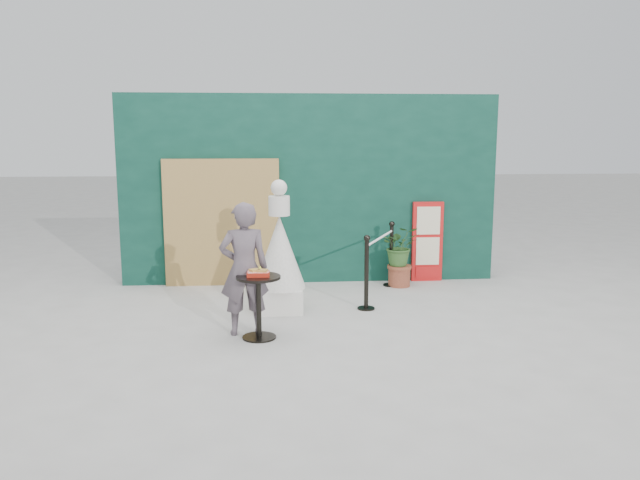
{
  "coord_description": "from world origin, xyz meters",
  "views": [
    {
      "loc": [
        -0.67,
        -6.85,
        2.37
      ],
      "look_at": [
        0.0,
        1.2,
        1.0
      ],
      "focal_mm": 35.0,
      "sensor_mm": 36.0,
      "label": 1
    }
  ],
  "objects": [
    {
      "name": "statue",
      "position": [
        -0.53,
        1.39,
        0.73
      ],
      "size": [
        0.7,
        0.7,
        1.78
      ],
      "color": "white",
      "rests_on": "ground"
    },
    {
      "name": "planter",
      "position": [
        1.38,
        2.63,
        0.56
      ],
      "size": [
        0.57,
        0.49,
        0.96
      ],
      "color": "brown",
      "rests_on": "ground"
    },
    {
      "name": "back_wall",
      "position": [
        0.0,
        3.15,
        1.5
      ],
      "size": [
        6.0,
        0.3,
        3.0
      ],
      "primitive_type": "cube",
      "color": "#0B3127",
      "rests_on": "ground"
    },
    {
      "name": "cafe_table",
      "position": [
        -0.8,
        0.24,
        0.5
      ],
      "size": [
        0.52,
        0.52,
        0.75
      ],
      "color": "black",
      "rests_on": "ground"
    },
    {
      "name": "woman",
      "position": [
        -0.97,
        0.42,
        0.8
      ],
      "size": [
        0.63,
        0.45,
        1.6
      ],
      "primitive_type": "imported",
      "rotation": [
        0.0,
        0.0,
        3.27
      ],
      "color": "#61535B",
      "rests_on": "ground"
    },
    {
      "name": "menu_board",
      "position": [
        1.9,
        2.95,
        0.65
      ],
      "size": [
        0.5,
        0.07,
        1.3
      ],
      "color": "red",
      "rests_on": "ground"
    },
    {
      "name": "ground",
      "position": [
        0.0,
        0.0,
        0.0
      ],
      "size": [
        60.0,
        60.0,
        0.0
      ],
      "primitive_type": "plane",
      "color": "#ADAAA5",
      "rests_on": "ground"
    },
    {
      "name": "food_basket",
      "position": [
        -0.8,
        0.24,
        0.79
      ],
      "size": [
        0.26,
        0.19,
        0.11
      ],
      "color": "#B62313",
      "rests_on": "cafe_table"
    },
    {
      "name": "stanchion_barrier",
      "position": [
        0.95,
        2.01,
        0.49
      ],
      "size": [
        0.84,
        1.54,
        1.03
      ],
      "color": "black",
      "rests_on": "ground"
    },
    {
      "name": "bamboo_fence",
      "position": [
        -1.4,
        2.94,
        1.0
      ],
      "size": [
        1.8,
        0.08,
        2.0
      ],
      "primitive_type": "cube",
      "color": "tan",
      "rests_on": "ground"
    }
  ]
}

